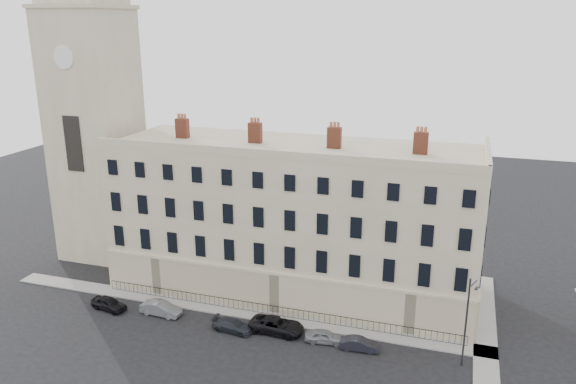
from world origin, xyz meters
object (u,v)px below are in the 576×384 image
(car_a, at_px, (109,303))
(car_f, at_px, (360,344))
(car_e, at_px, (325,336))
(car_c, at_px, (233,325))
(car_d, at_px, (277,325))
(car_b, at_px, (161,308))
(streetlamp, at_px, (467,319))

(car_a, distance_m, car_f, 24.24)
(car_a, distance_m, car_e, 21.16)
(car_a, xyz_separation_m, car_c, (12.88, -0.01, -0.08))
(car_c, bearing_deg, car_f, -82.15)
(car_a, xyz_separation_m, car_d, (16.69, 1.02, 0.05))
(car_d, bearing_deg, car_b, 93.54)
(car_e, distance_m, streetlamp, 11.97)
(car_c, bearing_deg, car_a, 95.39)
(car_c, bearing_deg, car_e, -79.62)
(car_a, height_order, car_e, car_a)
(streetlamp, bearing_deg, car_d, -161.70)
(car_c, xyz_separation_m, car_e, (8.27, 0.71, 0.03))
(car_f, bearing_deg, streetlamp, -93.18)
(car_e, bearing_deg, car_f, -102.06)
(car_d, xyz_separation_m, streetlamp, (15.85, -0.34, 3.57))
(car_b, xyz_separation_m, streetlamp, (27.26, 0.04, 3.60))
(car_e, bearing_deg, car_d, 78.27)
(car_e, bearing_deg, streetlamp, -97.83)
(car_b, xyz_separation_m, car_e, (15.87, 0.07, -0.07))
(car_b, xyz_separation_m, car_c, (7.60, -0.64, -0.10))
(car_a, distance_m, streetlamp, 32.75)
(car_b, bearing_deg, car_d, -85.65)
(car_c, bearing_deg, streetlamp, -82.56)
(car_f, bearing_deg, car_d, 81.21)
(car_c, distance_m, car_f, 11.36)
(car_b, relative_size, car_c, 1.04)
(car_d, distance_m, car_f, 7.56)
(car_a, xyz_separation_m, streetlamp, (32.54, 0.68, 3.62))
(car_b, distance_m, car_e, 15.87)
(car_c, xyz_separation_m, streetlamp, (19.66, 0.69, 3.70))
(car_b, bearing_deg, car_f, -88.08)
(car_c, bearing_deg, car_b, 90.61)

